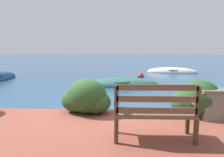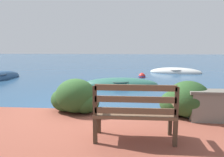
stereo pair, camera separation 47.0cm
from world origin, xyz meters
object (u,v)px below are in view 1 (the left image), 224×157
Objects in this scene: rowboat_nearest at (121,85)px; rowboat_far at (172,72)px; mooring_buoy at (140,76)px; park_bench at (155,110)px.

rowboat_nearest is 5.79m from rowboat_far.
rowboat_nearest reaches higher than mooring_buoy.
mooring_buoy is (0.58, 8.56, -0.64)m from park_bench.
park_bench is 0.39× the size of rowboat_far.
mooring_buoy is at bearing -125.45° from rowboat_far.
rowboat_nearest is 1.01× the size of rowboat_far.
mooring_buoy is (-2.22, -2.12, 0.01)m from rowboat_far.
rowboat_nearest is at bearing -112.16° from mooring_buoy.
rowboat_far is 3.07m from mooring_buoy.
rowboat_nearest is 2.85m from mooring_buoy.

